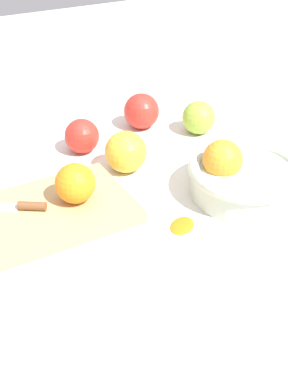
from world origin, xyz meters
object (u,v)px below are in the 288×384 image
cutting_board (51,212)px  apple_front_left_3 (199,118)px  bowl (243,176)px  apple_front_left (141,111)px  apple_front_center (82,136)px  orange_on_board (75,183)px  apple_front_left_2 (126,152)px  knife (12,206)px

cutting_board → apple_front_left_3: apple_front_left_3 is taller
bowl → apple_front_left: bearing=-84.0°
bowl → apple_front_center: size_ratio=2.92×
cutting_board → apple_front_left: 0.36m
bowl → apple_front_left: (0.03, -0.31, 0.00)m
apple_front_left → cutting_board: bearing=38.7°
orange_on_board → apple_front_left_2: size_ratio=0.85×
apple_front_center → apple_front_left: bearing=-164.7°
cutting_board → apple_front_center: bearing=-125.3°
bowl → apple_front_center: (0.18, -0.27, -0.00)m
cutting_board → apple_front_center: apple_front_center is taller
bowl → orange_on_board: (0.27, -0.08, 0.02)m
bowl → apple_front_left: size_ratio=2.64×
apple_front_left → orange_on_board: bearing=43.8°
cutting_board → apple_front_left_2: (-0.17, -0.08, 0.03)m
apple_front_left → apple_front_center: (0.15, 0.04, -0.00)m
apple_front_left_2 → cutting_board: bearing=24.6°
apple_front_left → apple_front_left_2: (0.11, 0.15, 0.00)m
bowl → apple_front_left_2: bearing=-49.6°
apple_front_left → apple_front_left_2: 0.18m
orange_on_board → apple_front_left_3: 0.37m
bowl → apple_front_left: 0.31m
orange_on_board → knife: 0.11m
cutting_board → apple_front_left_2: apple_front_left_2 is taller
apple_front_left_2 → apple_front_left_3: size_ratio=1.12×
bowl → cutting_board: bearing=-15.2°
orange_on_board → apple_front_center: (-0.09, -0.19, -0.02)m
bowl → cutting_board: size_ratio=0.78×
cutting_board → apple_front_left_3: (-0.38, -0.15, 0.02)m
bowl → apple_front_left_3: bearing=-104.6°
knife → apple_front_left_3: size_ratio=2.03×
apple_front_left → apple_front_center: apple_front_left is taller
apple_front_left_3 → apple_front_left_2: bearing=18.8°
orange_on_board → apple_front_center: orange_on_board is taller
bowl → apple_front_left_3: (-0.06, -0.23, -0.00)m
orange_on_board → apple_front_left_3: bearing=-155.4°
apple_front_center → apple_front_left_2: bearing=112.3°
apple_front_left → knife: bearing=31.0°
bowl → orange_on_board: bowl is taller
bowl → orange_on_board: size_ratio=3.02×
bowl → knife: size_ratio=1.41×
cutting_board → orange_on_board: 0.06m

